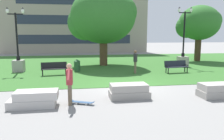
# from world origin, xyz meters

# --- Properties ---
(ground_plane) EXTENTS (140.00, 140.00, 0.00)m
(ground_plane) POSITION_xyz_m (0.00, 0.00, 0.00)
(ground_plane) COLOR gray
(grass_lawn) EXTENTS (40.00, 20.00, 0.02)m
(grass_lawn) POSITION_xyz_m (0.00, 10.00, 0.01)
(grass_lawn) COLOR #336628
(grass_lawn) RESTS_ON ground
(concrete_block_center) EXTENTS (1.90, 0.90, 0.64)m
(concrete_block_center) POSITION_xyz_m (-4.42, -2.65, 0.31)
(concrete_block_center) COLOR #BCB7B2
(concrete_block_center) RESTS_ON ground
(concrete_block_left) EXTENTS (1.80, 0.90, 0.64)m
(concrete_block_left) POSITION_xyz_m (-0.40, -2.02, 0.31)
(concrete_block_left) COLOR #9E9991
(concrete_block_left) RESTS_ON ground
(concrete_block_right) EXTENTS (1.80, 0.90, 0.64)m
(concrete_block_right) POSITION_xyz_m (3.70, -2.55, 0.31)
(concrete_block_right) COLOR #9E9991
(concrete_block_right) RESTS_ON ground
(person_skateboarder) EXTENTS (0.26, 1.49, 1.71)m
(person_skateboarder) POSITION_xyz_m (-3.02, -2.64, 0.97)
(person_skateboarder) COLOR brown
(person_skateboarder) RESTS_ON ground
(skateboard) EXTENTS (1.01, 0.59, 0.14)m
(skateboard) POSITION_xyz_m (-2.53, -2.66, 0.09)
(skateboard) COLOR #2D4C75
(skateboard) RESTS_ON ground
(park_bench_near_left) EXTENTS (1.85, 0.72, 0.90)m
(park_bench_near_left) POSITION_xyz_m (4.66, 3.95, 0.54)
(park_bench_near_left) COLOR #1E232D
(park_bench_near_left) RESTS_ON grass_lawn
(park_bench_near_right) EXTENTS (1.85, 0.75, 0.90)m
(park_bench_near_right) POSITION_xyz_m (-4.36, 4.38, 0.54)
(park_bench_near_right) COLOR black
(park_bench_near_right) RESTS_ON grass_lawn
(lamp_post_right) EXTENTS (1.32, 0.80, 4.87)m
(lamp_post_right) POSITION_xyz_m (-7.22, 6.25, 1.01)
(lamp_post_right) COLOR gray
(lamp_post_right) RESTS_ON grass_lawn
(lamp_post_left) EXTENTS (1.32, 0.80, 5.25)m
(lamp_post_left) POSITION_xyz_m (6.71, 6.99, 1.08)
(lamp_post_left) COLOR gray
(lamp_post_left) RESTS_ON grass_lawn
(tree_far_right) EXTENTS (6.24, 5.94, 7.08)m
(tree_far_right) POSITION_xyz_m (-0.36, 8.96, 4.50)
(tree_far_right) COLOR #4C3823
(tree_far_right) RESTS_ON grass_lawn
(tree_far_left) EXTENTS (4.57, 4.35, 5.98)m
(tree_far_left) POSITION_xyz_m (10.31, 10.84, 4.08)
(tree_far_left) COLOR #42301E
(tree_far_left) RESTS_ON grass_lawn
(trash_bin) EXTENTS (0.49, 0.49, 0.96)m
(trash_bin) POSITION_xyz_m (-2.75, 5.67, 0.50)
(trash_bin) COLOR #234C28
(trash_bin) RESTS_ON grass_lawn
(person_bystander_near_lawn) EXTENTS (0.29, 0.64, 1.71)m
(person_bystander_near_lawn) POSITION_xyz_m (1.54, 4.19, 0.98)
(person_bystander_near_lawn) COLOR brown
(person_bystander_near_lawn) RESTS_ON grass_lawn
(building_facade_distant) EXTENTS (23.35, 1.03, 12.46)m
(building_facade_distant) POSITION_xyz_m (-2.87, 24.50, 6.22)
(building_facade_distant) COLOR gray
(building_facade_distant) RESTS_ON ground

